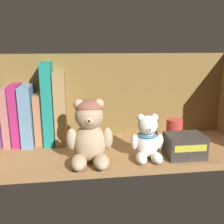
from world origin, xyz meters
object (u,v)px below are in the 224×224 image
object	(u,v)px
book_5	(40,117)
book_6	(49,102)
teddy_bear_larger	(89,133)
book_4	(29,114)
book_3	(18,113)
book_7	(61,106)
book_1	(2,118)
book_2	(9,115)
small_product_box	(185,146)
pillar_candle	(174,131)
teddy_bear_smaller	(147,140)

from	to	relation	value
book_5	book_6	distance (cm)	5.50
book_6	teddy_bear_larger	distance (cm)	21.14
book_4	book_5	xyz separation A→B (cm)	(3.13, 0.00, -1.33)
book_3	book_7	size ratio (longest dim) A/B	0.84
teddy_bear_larger	book_1	bearing A→B (deg)	145.98
book_3	teddy_bear_larger	bearing A→B (deg)	-39.78
book_1	book_3	world-z (taller)	book_3
book_2	teddy_bear_larger	size ratio (longest dim) A/B	1.06
book_4	small_product_box	distance (cm)	46.54
book_7	book_1	bearing A→B (deg)	180.00
book_2	book_3	xyz separation A→B (cm)	(2.63, 0.00, 0.42)
book_1	teddy_bear_larger	xyz separation A→B (cm)	(25.56, -17.25, 0.03)
book_5	small_product_box	size ratio (longest dim) A/B	1.52
book_3	pillar_candle	size ratio (longest dim) A/B	2.40
teddy_bear_smaller	pillar_candle	size ratio (longest dim) A/B	1.60
book_5	small_product_box	bearing A→B (deg)	-23.52
pillar_candle	teddy_bear_larger	bearing A→B (deg)	-159.39
small_product_box	book_1	bearing A→B (deg)	161.26
book_5	teddy_bear_smaller	xyz separation A→B (cm)	(29.42, -17.01, -2.48)
book_6	pillar_candle	bearing A→B (deg)	-11.26
book_5	book_2	bearing A→B (deg)	180.00
small_product_box	book_2	bearing A→B (deg)	160.47
pillar_candle	small_product_box	world-z (taller)	pillar_candle
book_2	book_5	size ratio (longest dim) A/B	1.14
teddy_bear_larger	book_4	bearing A→B (deg)	135.36
pillar_candle	book_3	bearing A→B (deg)	170.95
book_1	book_5	world-z (taller)	book_1
teddy_bear_smaller	small_product_box	bearing A→B (deg)	-1.42
book_3	teddy_bear_smaller	xyz separation A→B (cm)	(35.80, -17.01, -3.94)
book_1	book_6	distance (cm)	14.90
book_7	teddy_bear_smaller	size ratio (longest dim) A/B	1.80
book_6	teddy_bear_larger	bearing A→B (deg)	-56.64
book_1	book_4	xyz separation A→B (cm)	(8.09, 0.00, 1.22)
book_6	book_2	bearing A→B (deg)	180.00
book_4	book_7	world-z (taller)	book_7
book_5	book_6	world-z (taller)	book_6
book_4	book_1	bearing A→B (deg)	180.00
book_4	teddy_bear_larger	bearing A→B (deg)	-44.64
book_3	book_7	bearing A→B (deg)	0.00
book_5	book_7	world-z (taller)	book_7
teddy_bear_larger	small_product_box	xyz separation A→B (cm)	(25.34, -0.01, -4.70)
book_6	book_7	size ratio (longest dim) A/B	1.13
book_2	pillar_candle	world-z (taller)	book_2
small_product_box	book_3	bearing A→B (deg)	159.45
book_4	teddy_bear_larger	distance (cm)	24.58
pillar_candle	book_4	bearing A→B (deg)	170.29
book_6	book_1	bearing A→B (deg)	180.00
book_6	small_product_box	world-z (taller)	book_6
book_4	pillar_candle	xyz separation A→B (cm)	(43.53, -7.45, -5.18)
teddy_bear_smaller	book_3	bearing A→B (deg)	154.58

